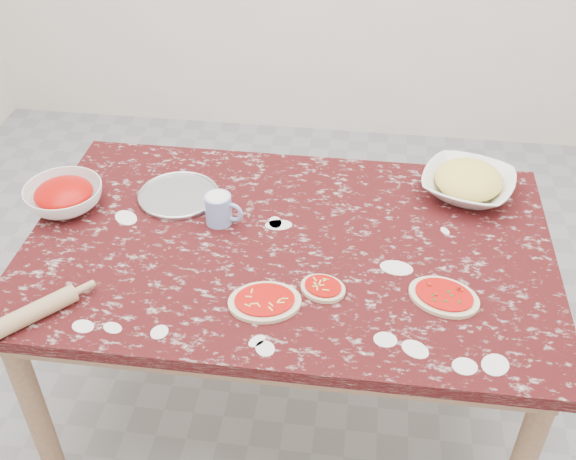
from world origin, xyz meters
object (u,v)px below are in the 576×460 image
Objects in this scene: worktable at (288,263)px; sauce_bowl at (64,197)px; cheese_bowl at (468,185)px; rolling_pin at (31,314)px; pizza_tray at (179,196)px; flour_mug at (220,209)px.

sauce_bowl is at bearing 173.19° from worktable.
cheese_bowl reaches higher than rolling_pin.
worktable is 0.76m from sauce_bowl.
worktable is 0.44m from pizza_tray.
flour_mug is at bearing -161.73° from cheese_bowl.
cheese_bowl is 1.17× the size of rolling_pin.
cheese_bowl is at bearing 18.27° from flour_mug.
sauce_bowl reaches higher than pizza_tray.
sauce_bowl is 0.51m from rolling_pin.
pizza_tray is 0.88× the size of cheese_bowl.
pizza_tray is (-0.39, 0.19, 0.09)m from worktable.
rolling_pin reaches higher than pizza_tray.
flour_mug reaches higher than sauce_bowl.
worktable is 0.76m from rolling_pin.
pizza_tray is at bearing -171.33° from cheese_bowl.
sauce_bowl is at bearing -169.26° from cheese_bowl.
pizza_tray is at bearing 16.23° from sauce_bowl.
flour_mug is at bearing -1.39° from sauce_bowl.
worktable is 6.42× the size of sauce_bowl.
flour_mug is 0.64m from rolling_pin.
pizza_tray is 0.96m from cheese_bowl.
sauce_bowl is at bearing 178.61° from flour_mug.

